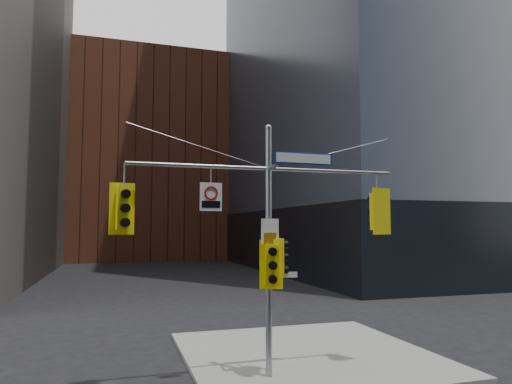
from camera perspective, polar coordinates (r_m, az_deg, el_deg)
sidewalk_corner at (r=16.25m, az=6.32°, el=-19.51°), size 8.00×8.00×0.15m
podium_ne at (r=53.26m, az=20.23°, el=-5.58°), size 36.40×36.40×6.00m
brick_midrise at (r=69.23m, az=-13.45°, el=3.73°), size 26.00×20.00×28.00m
signal_assembly at (r=13.10m, az=1.59°, el=-3.95°), size 8.00×0.80×7.30m
traffic_light_west_arm at (r=12.43m, az=-16.24°, el=-1.98°), size 0.65×0.59×1.38m
traffic_light_east_arm at (r=14.64m, az=14.92°, el=-2.36°), size 0.68×0.60×1.42m
traffic_light_pole_side at (r=13.24m, az=2.94°, el=-8.15°), size 0.42×0.36×1.08m
traffic_light_pole_front at (r=12.89m, az=2.00°, el=-9.08°), size 0.66×0.60×1.39m
street_sign_blade at (r=13.65m, az=5.98°, el=4.20°), size 1.86×0.09×0.36m
regulatory_sign_arm at (r=12.67m, az=-5.64°, el=-0.48°), size 0.63×0.10×0.79m
regulatory_sign_pole at (r=12.99m, az=1.76°, el=-5.02°), size 0.55×0.11×0.72m
street_blade_ew at (r=13.32m, az=3.46°, el=-10.29°), size 0.82×0.12×0.16m
street_blade_ns at (r=13.60m, az=0.98°, el=-10.18°), size 0.03×0.70×0.14m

